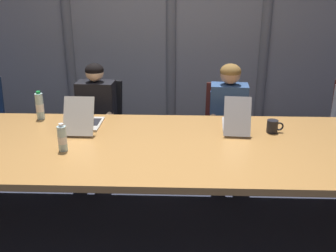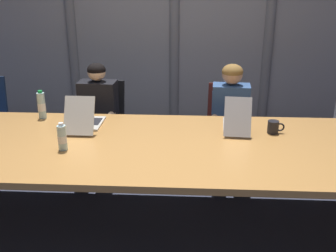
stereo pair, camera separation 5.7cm
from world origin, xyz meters
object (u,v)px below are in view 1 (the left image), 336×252
object	(u,v)px
office_chair_left_mid	(99,138)
person_center	(229,116)
laptop_center	(236,122)
water_bottle_primary	(62,139)
office_chair_center	(224,140)
laptop_left_mid	(85,121)
water_bottle_secondary	(40,106)
person_left_mid	(95,115)
coffee_mug_far	(273,126)

from	to	relation	value
office_chair_left_mid	person_center	size ratio (longest dim) A/B	0.80
laptop_center	water_bottle_primary	world-z (taller)	laptop_center
office_chair_center	laptop_left_mid	bearing A→B (deg)	-52.01
laptop_left_mid	water_bottle_secondary	size ratio (longest dim) A/B	1.86
office_chair_center	person_center	size ratio (longest dim) A/B	0.78
person_center	person_left_mid	bearing A→B (deg)	-85.65
person_center	water_bottle_primary	xyz separation A→B (m)	(-1.34, -1.06, 0.17)
person_center	coffee_mug_far	bearing A→B (deg)	28.92
laptop_center	person_left_mid	bearing A→B (deg)	71.55
water_bottle_secondary	coffee_mug_far	xyz separation A→B (m)	(2.04, -0.26, -0.07)
water_bottle_primary	water_bottle_secondary	world-z (taller)	water_bottle_secondary
laptop_center	water_bottle_primary	size ratio (longest dim) A/B	2.27
laptop_center	laptop_left_mid	bearing A→B (deg)	95.48
water_bottle_primary	coffee_mug_far	xyz separation A→B (m)	(1.63, 0.43, -0.04)
coffee_mug_far	office_chair_left_mid	bearing A→B (deg)	154.31
office_chair_center	person_left_mid	bearing A→B (deg)	-75.38
person_center	office_chair_left_mid	bearing A→B (deg)	-92.40
laptop_center	water_bottle_primary	bearing A→B (deg)	114.95
laptop_left_mid	person_left_mid	xyz separation A→B (m)	(-0.05, 0.59, -0.15)
laptop_left_mid	office_chair_center	size ratio (longest dim) A/B	0.53
person_center	office_chair_center	bearing A→B (deg)	-169.98
laptop_left_mid	coffee_mug_far	xyz separation A→B (m)	(1.59, -0.04, -0.01)
person_left_mid	coffee_mug_far	distance (m)	1.75
person_center	coffee_mug_far	distance (m)	0.71
water_bottle_primary	coffee_mug_far	world-z (taller)	water_bottle_primary
office_chair_center	water_bottle_secondary	size ratio (longest dim) A/B	3.54
laptop_center	person_center	size ratio (longest dim) A/B	0.41
laptop_center	coffee_mug_far	xyz separation A→B (m)	(0.30, -0.07, -0.01)
person_center	water_bottle_secondary	distance (m)	1.80
water_bottle_primary	laptop_center	bearing A→B (deg)	20.62
office_chair_center	water_bottle_secondary	distance (m)	1.89
water_bottle_secondary	office_chair_left_mid	bearing A→B (deg)	52.73
laptop_left_mid	person_center	distance (m)	1.43
laptop_left_mid	person_center	bearing A→B (deg)	-64.89
water_bottle_secondary	person_center	bearing A→B (deg)	11.86
water_bottle_primary	water_bottle_secondary	size ratio (longest dim) A/B	0.82
laptop_left_mid	person_left_mid	size ratio (longest dim) A/B	0.41
office_chair_left_mid	coffee_mug_far	size ratio (longest dim) A/B	6.75
office_chair_left_mid	coffee_mug_far	bearing A→B (deg)	73.17
coffee_mug_far	laptop_center	bearing A→B (deg)	166.76
laptop_left_mid	water_bottle_primary	world-z (taller)	laptop_left_mid
coffee_mug_far	water_bottle_primary	bearing A→B (deg)	-165.18
laptop_center	person_left_mid	size ratio (longest dim) A/B	0.41
laptop_center	office_chair_left_mid	bearing A→B (deg)	66.16
laptop_left_mid	office_chair_left_mid	size ratio (longest dim) A/B	0.51
laptop_center	coffee_mug_far	world-z (taller)	laptop_center
person_left_mid	water_bottle_secondary	size ratio (longest dim) A/B	4.52
laptop_center	person_center	world-z (taller)	person_center
person_left_mid	water_bottle_primary	bearing A→B (deg)	2.70
coffee_mug_far	office_chair_center	bearing A→B (deg)	111.24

